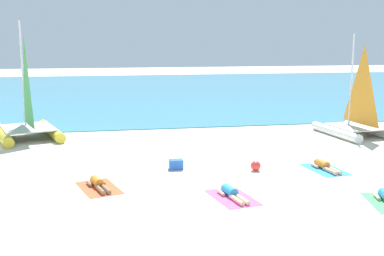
{
  "coord_description": "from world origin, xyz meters",
  "views": [
    {
      "loc": [
        -3.53,
        -13.44,
        4.68
      ],
      "look_at": [
        0.0,
        5.19,
        1.2
      ],
      "focal_mm": 44.92,
      "sensor_mm": 36.0,
      "label": 1
    }
  ],
  "objects_px": {
    "sailboat_white": "(355,121)",
    "towel_leftmost": "(99,188)",
    "sailboat_yellow": "(27,121)",
    "cooler_box": "(176,164)",
    "sunbather_leftmost": "(98,184)",
    "towel_center_left": "(233,198)",
    "towel_center_right": "(325,169)",
    "sunbather_center_left": "(232,193)",
    "beach_ball": "(256,166)",
    "sunbather_center_right": "(324,166)"
  },
  "relations": [
    {
      "from": "towel_center_right",
      "to": "sunbather_center_right",
      "type": "distance_m",
      "value": 0.14
    },
    {
      "from": "sailboat_white",
      "to": "sunbather_center_left",
      "type": "height_order",
      "value": "sailboat_white"
    },
    {
      "from": "sailboat_yellow",
      "to": "towel_center_right",
      "type": "bearing_deg",
      "value": -51.58
    },
    {
      "from": "towel_center_left",
      "to": "sunbather_center_left",
      "type": "distance_m",
      "value": 0.14
    },
    {
      "from": "towel_center_left",
      "to": "beach_ball",
      "type": "relative_size",
      "value": 5.12
    },
    {
      "from": "sailboat_white",
      "to": "towel_leftmost",
      "type": "xyz_separation_m",
      "value": [
        -12.47,
        -6.4,
        -0.74
      ]
    },
    {
      "from": "towel_leftmost",
      "to": "towel_center_left",
      "type": "distance_m",
      "value": 4.32
    },
    {
      "from": "towel_center_left",
      "to": "sunbather_center_right",
      "type": "height_order",
      "value": "sunbather_center_right"
    },
    {
      "from": "beach_ball",
      "to": "towel_center_left",
      "type": "bearing_deg",
      "value": -120.52
    },
    {
      "from": "sailboat_yellow",
      "to": "sailboat_white",
      "type": "bearing_deg",
      "value": -25.19
    },
    {
      "from": "sunbather_leftmost",
      "to": "beach_ball",
      "type": "xyz_separation_m",
      "value": [
        5.61,
        0.98,
        0.05
      ]
    },
    {
      "from": "towel_leftmost",
      "to": "cooler_box",
      "type": "distance_m",
      "value": 3.33
    },
    {
      "from": "towel_center_right",
      "to": "cooler_box",
      "type": "height_order",
      "value": "cooler_box"
    },
    {
      "from": "sailboat_white",
      "to": "sunbather_center_left",
      "type": "relative_size",
      "value": 3.2
    },
    {
      "from": "towel_leftmost",
      "to": "sunbather_center_left",
      "type": "bearing_deg",
      "value": -22.85
    },
    {
      "from": "sailboat_white",
      "to": "towel_center_right",
      "type": "bearing_deg",
      "value": -133.22
    },
    {
      "from": "sailboat_white",
      "to": "sunbather_center_right",
      "type": "xyz_separation_m",
      "value": [
        -4.32,
        -5.61,
        -0.61
      ]
    },
    {
      "from": "sailboat_yellow",
      "to": "cooler_box",
      "type": "xyz_separation_m",
      "value": [
        6.16,
        -6.93,
        -0.66
      ]
    },
    {
      "from": "sunbather_center_left",
      "to": "sunbather_center_right",
      "type": "bearing_deg",
      "value": 19.88
    },
    {
      "from": "sailboat_yellow",
      "to": "sunbather_center_right",
      "type": "xyz_separation_m",
      "value": [
        11.53,
        -7.95,
        -0.7
      ]
    },
    {
      "from": "towel_leftmost",
      "to": "sunbather_leftmost",
      "type": "height_order",
      "value": "sunbather_leftmost"
    },
    {
      "from": "sailboat_white",
      "to": "sunbather_center_left",
      "type": "distance_m",
      "value": 11.75
    },
    {
      "from": "sailboat_white",
      "to": "sunbather_center_right",
      "type": "height_order",
      "value": "sailboat_white"
    },
    {
      "from": "sunbather_center_left",
      "to": "beach_ball",
      "type": "distance_m",
      "value": 3.17
    },
    {
      "from": "towel_leftmost",
      "to": "towel_center_left",
      "type": "bearing_deg",
      "value": -23.59
    },
    {
      "from": "towel_center_right",
      "to": "towel_center_left",
      "type": "bearing_deg",
      "value": -149.71
    },
    {
      "from": "beach_ball",
      "to": "sunbather_leftmost",
      "type": "bearing_deg",
      "value": -170.1
    },
    {
      "from": "sailboat_white",
      "to": "sailboat_yellow",
      "type": "bearing_deg",
      "value": 165.62
    },
    {
      "from": "towel_center_left",
      "to": "towel_center_right",
      "type": "distance_m",
      "value": 4.86
    },
    {
      "from": "sunbather_center_right",
      "to": "sunbather_leftmost",
      "type": "bearing_deg",
      "value": 179.13
    },
    {
      "from": "sailboat_white",
      "to": "towel_center_right",
      "type": "xyz_separation_m",
      "value": [
        -4.31,
        -5.67,
        -0.74
      ]
    },
    {
      "from": "sunbather_center_left",
      "to": "towel_center_right",
      "type": "xyz_separation_m",
      "value": [
        4.21,
        2.39,
        -0.13
      ]
    },
    {
      "from": "sunbather_leftmost",
      "to": "cooler_box",
      "type": "relative_size",
      "value": 3.09
    },
    {
      "from": "towel_leftmost",
      "to": "sailboat_white",
      "type": "bearing_deg",
      "value": 27.15
    },
    {
      "from": "sunbather_leftmost",
      "to": "beach_ball",
      "type": "height_order",
      "value": "beach_ball"
    },
    {
      "from": "towel_leftmost",
      "to": "sunbather_center_left",
      "type": "relative_size",
      "value": 1.21
    },
    {
      "from": "sailboat_yellow",
      "to": "towel_center_right",
      "type": "distance_m",
      "value": 14.07
    },
    {
      "from": "sunbather_leftmost",
      "to": "cooler_box",
      "type": "xyz_separation_m",
      "value": [
        2.81,
        1.74,
        0.05
      ]
    },
    {
      "from": "cooler_box",
      "to": "sunbather_center_left",
      "type": "bearing_deg",
      "value": -71.52
    },
    {
      "from": "sunbather_center_left",
      "to": "cooler_box",
      "type": "relative_size",
      "value": 3.13
    },
    {
      "from": "towel_center_left",
      "to": "beach_ball",
      "type": "height_order",
      "value": "beach_ball"
    },
    {
      "from": "towel_center_right",
      "to": "sailboat_white",
      "type": "bearing_deg",
      "value": 52.76
    },
    {
      "from": "sailboat_white",
      "to": "sunbather_leftmost",
      "type": "relative_size",
      "value": 3.24
    },
    {
      "from": "sunbather_center_right",
      "to": "sailboat_yellow",
      "type": "bearing_deg",
      "value": 139.48
    },
    {
      "from": "sunbather_center_left",
      "to": "sailboat_white",
      "type": "bearing_deg",
      "value": 33.01
    },
    {
      "from": "towel_center_right",
      "to": "cooler_box",
      "type": "bearing_deg",
      "value": 168.58
    },
    {
      "from": "sailboat_white",
      "to": "cooler_box",
      "type": "height_order",
      "value": "sailboat_white"
    },
    {
      "from": "sailboat_white",
      "to": "sunbather_leftmost",
      "type": "xyz_separation_m",
      "value": [
        -12.49,
        -6.33,
        -0.61
      ]
    },
    {
      "from": "towel_center_left",
      "to": "towel_leftmost",
      "type": "bearing_deg",
      "value": 156.41
    },
    {
      "from": "towel_center_left",
      "to": "cooler_box",
      "type": "relative_size",
      "value": 3.8
    }
  ]
}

